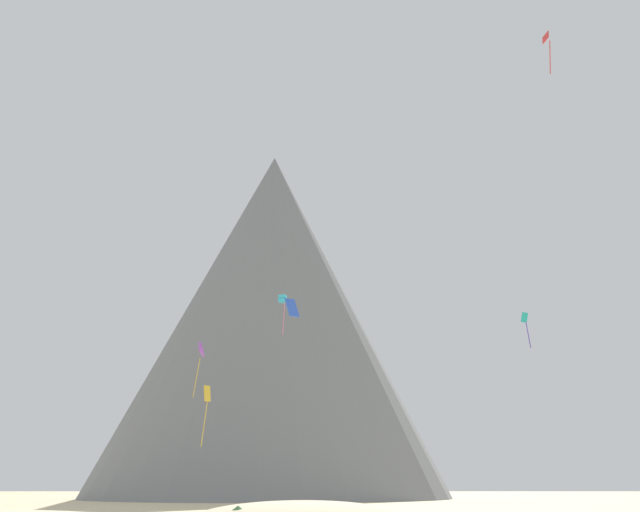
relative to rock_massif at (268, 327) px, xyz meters
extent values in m
cone|color=slate|center=(0.39, 0.78, 2.31)|extent=(81.69, 81.69, 60.83)
cone|color=slate|center=(-1.82, -3.64, -10.82)|extent=(46.65, 46.65, 34.57)
cube|color=gold|center=(-0.92, -53.24, -17.85)|extent=(0.67, 0.58, 1.50)
cylinder|color=gold|center=(-1.07, -53.24, -20.63)|extent=(0.39, 0.45, 4.06)
cube|color=#33BCDB|center=(5.37, -44.27, -6.66)|extent=(0.96, 0.95, 0.38)
cube|color=#33BCDB|center=(5.37, -44.27, -6.25)|extent=(0.96, 0.95, 0.38)
cylinder|color=#E5668C|center=(5.50, -44.27, -8.69)|extent=(0.23, 0.37, 3.70)
cube|color=red|center=(30.26, -64.36, 12.82)|extent=(0.44, 1.05, 0.95)
cylinder|color=red|center=(30.45, -64.36, 10.73)|extent=(0.31, 0.28, 3.35)
cube|color=teal|center=(28.06, -57.10, -11.58)|extent=(0.78, 0.69, 0.87)
cylinder|color=#5138B2|center=(28.26, -57.10, -13.19)|extent=(0.37, 0.32, 2.32)
cube|color=blue|center=(7.55, -66.18, -12.85)|extent=(1.18, 1.04, 1.59)
cone|color=purple|center=(-3.43, -44.50, -12.12)|extent=(1.45, 2.04, 1.85)
cylinder|color=gold|center=(-3.65, -44.50, -15.14)|extent=(0.68, 0.43, 4.15)
camera|label=1|loc=(10.33, -118.87, -25.83)|focal=39.26mm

